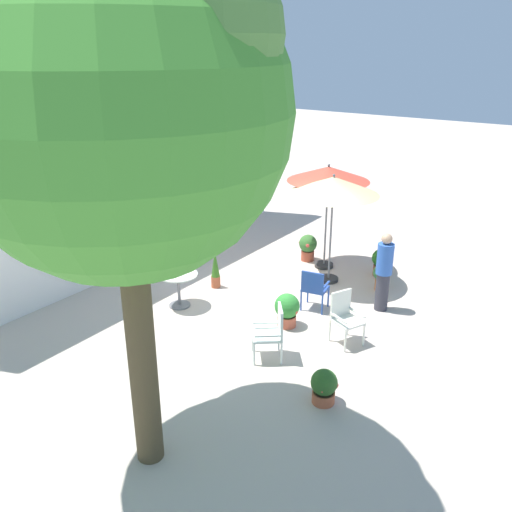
# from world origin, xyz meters

# --- Properties ---
(ground_plane) EXTENTS (60.00, 60.00, 0.00)m
(ground_plane) POSITION_xyz_m (0.00, 0.00, 0.00)
(ground_plane) COLOR beige
(villa_facade) EXTENTS (10.28, 0.30, 4.89)m
(villa_facade) POSITION_xyz_m (0.00, 3.90, 2.44)
(villa_facade) COLOR white
(villa_facade) RESTS_ON ground
(shade_tree) EXTENTS (3.70, 3.52, 6.11)m
(shade_tree) POSITION_xyz_m (-4.50, -1.01, 4.36)
(shade_tree) COLOR #4D422A
(shade_tree) RESTS_ON ground
(patio_umbrella_0) EXTENTS (1.95, 1.95, 2.44)m
(patio_umbrella_0) POSITION_xyz_m (1.65, -0.36, 2.16)
(patio_umbrella_0) COLOR #2D2D2D
(patio_umbrella_0) RESTS_ON ground
(patio_umbrella_1) EXTENTS (1.87, 1.87, 2.48)m
(patio_umbrella_1) POSITION_xyz_m (2.31, 0.11, 2.22)
(patio_umbrella_1) COLOR #2D2D2D
(patio_umbrella_1) RESTS_ON ground
(cafe_table_0) EXTENTS (0.78, 0.78, 0.71)m
(cafe_table_0) POSITION_xyz_m (-1.18, 1.54, 0.49)
(cafe_table_0) COLOR silver
(cafe_table_0) RESTS_ON ground
(patio_chair_0) EXTENTS (0.60, 0.61, 0.94)m
(patio_chair_0) POSITION_xyz_m (-0.54, -1.80, 0.53)
(patio_chair_0) COLOR white
(patio_chair_0) RESTS_ON ground
(patio_chair_1) EXTENTS (0.50, 0.54, 0.86)m
(patio_chair_1) POSITION_xyz_m (0.21, -0.78, 0.50)
(patio_chair_1) COLOR #264797
(patio_chair_1) RESTS_ON ground
(patio_chair_2) EXTENTS (0.68, 0.68, 0.94)m
(patio_chair_2) POSITION_xyz_m (-1.71, -1.05, 0.52)
(patio_chair_2) COLOR silver
(patio_chair_2) RESTS_ON ground
(potted_plant_0) EXTENTS (0.20, 0.20, 0.86)m
(potted_plant_0) POSITION_xyz_m (-0.05, 1.51, 0.41)
(potted_plant_0) COLOR #AD5233
(potted_plant_0) RESTS_ON ground
(potted_plant_1) EXTENTS (0.33, 0.33, 0.57)m
(potted_plant_1) POSITION_xyz_m (1.85, -1.49, 0.34)
(potted_plant_1) COLOR #C26E3C
(potted_plant_1) RESTS_ON ground
(potted_plant_2) EXTENTS (0.41, 0.41, 0.63)m
(potted_plant_2) POSITION_xyz_m (2.59, -1.19, 0.35)
(potted_plant_2) COLOR brown
(potted_plant_2) RESTS_ON ground
(potted_plant_3) EXTENTS (0.47, 0.48, 0.65)m
(potted_plant_3) POSITION_xyz_m (-0.64, -0.68, 0.35)
(potted_plant_3) COLOR #BE5940
(potted_plant_3) RESTS_ON ground
(potted_plant_4) EXTENTS (0.44, 0.44, 0.65)m
(potted_plant_4) POSITION_xyz_m (2.45, 0.64, 0.37)
(potted_plant_4) COLOR #A44831
(potted_plant_4) RESTS_ON ground
(potted_plant_5) EXTENTS (0.40, 0.40, 0.55)m
(potted_plant_5) POSITION_xyz_m (-2.30, -2.36, 0.28)
(potted_plant_5) COLOR #B05838
(potted_plant_5) RESTS_ON ground
(standing_person) EXTENTS (0.36, 0.36, 1.61)m
(standing_person) POSITION_xyz_m (1.02, -1.87, 0.82)
(standing_person) COLOR #33333D
(standing_person) RESTS_ON ground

